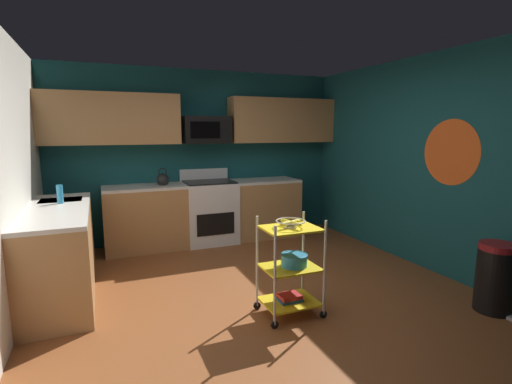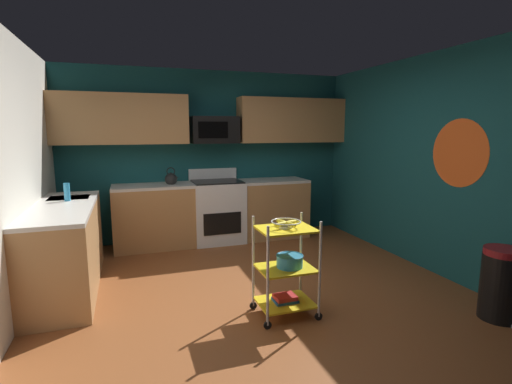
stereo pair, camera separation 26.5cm
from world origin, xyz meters
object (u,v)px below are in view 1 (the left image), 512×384
book_stack (290,297)px  trash_can (496,278)px  fruit_bowl (291,222)px  dish_soap_bottle (60,194)px  oven_range (210,211)px  kettle (163,180)px  mixing_bowl_large (294,260)px  rolling_cart (290,267)px  microwave (206,130)px

book_stack → trash_can: trash_can is taller
fruit_bowl → dish_soap_bottle: 2.51m
oven_range → book_stack: 2.57m
kettle → dish_soap_bottle: (-1.24, -0.99, 0.02)m
oven_range → mixing_bowl_large: bearing=-88.0°
fruit_bowl → book_stack: (0.00, 0.00, -0.72)m
rolling_cart → dish_soap_bottle: size_ratio=4.57×
microwave → trash_can: microwave is taller
kettle → rolling_cart: bearing=-74.1°
oven_range → fruit_bowl: oven_range is taller
kettle → fruit_bowl: bearing=-74.1°
rolling_cart → mixing_bowl_large: bearing=-0.0°
oven_range → kettle: (-0.68, -0.00, 0.52)m
book_stack → oven_range: bearing=91.0°
oven_range → dish_soap_bottle: size_ratio=5.50×
fruit_bowl → kettle: (-0.73, 2.54, 0.12)m
fruit_bowl → kettle: kettle is taller
book_stack → trash_can: bearing=-20.8°
rolling_cart → fruit_bowl: size_ratio=3.36×
oven_range → fruit_bowl: size_ratio=4.04×
microwave → dish_soap_bottle: size_ratio=3.50×
book_stack → dish_soap_bottle: size_ratio=1.09×
oven_range → mixing_bowl_large: size_ratio=4.37×
rolling_cart → book_stack: (-0.00, 0.00, -0.29)m
mixing_bowl_large → book_stack: mixing_bowl_large is taller
microwave → fruit_bowl: bearing=-89.0°
oven_range → fruit_bowl: bearing=-89.0°
kettle → trash_can: size_ratio=0.40×
book_stack → kettle: 2.78m
microwave → book_stack: microwave is taller
mixing_bowl_large → oven_range: bearing=92.0°
book_stack → mixing_bowl_large: bearing=-0.0°
oven_range → rolling_cart: 2.55m
microwave → mixing_bowl_large: size_ratio=2.78×
kettle → mixing_bowl_large: bearing=-73.2°
rolling_cart → dish_soap_bottle: (-1.97, 1.56, 0.57)m
trash_can → book_stack: bearing=159.2°
microwave → mixing_bowl_large: bearing=-88.1°
kettle → oven_range: bearing=0.3°
microwave → fruit_bowl: 2.78m
rolling_cart → kettle: size_ratio=3.47×
book_stack → kettle: bearing=105.9°
oven_range → mixing_bowl_large: 2.55m
microwave → rolling_cart: microwave is taller
rolling_cart → dish_soap_bottle: dish_soap_bottle is taller
rolling_cart → book_stack: size_ratio=4.19×
dish_soap_bottle → book_stack: bearing=-38.3°
book_stack → fruit_bowl: bearing=-90.0°
oven_range → kettle: 0.85m
microwave → rolling_cart: bearing=-89.0°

